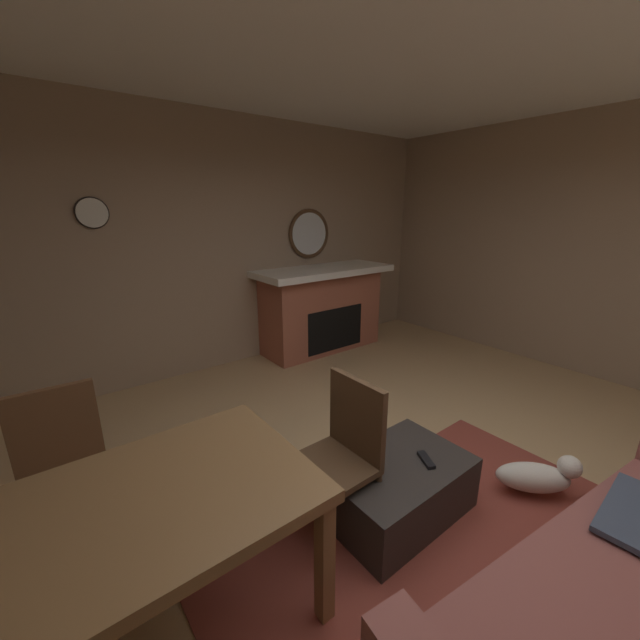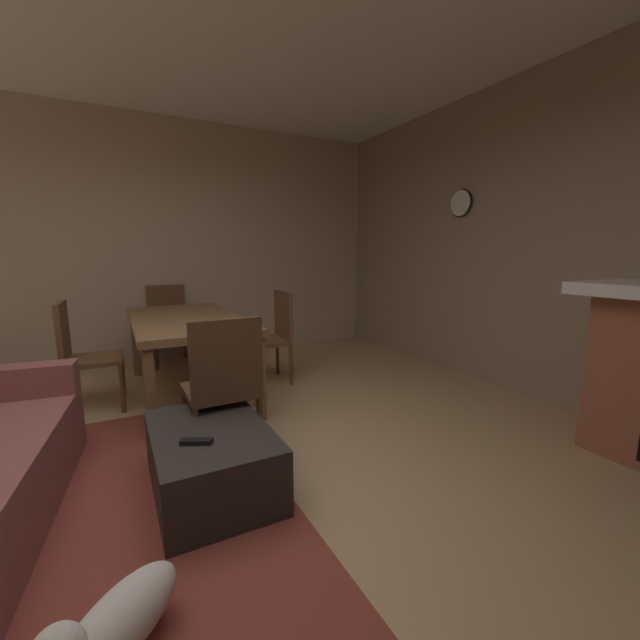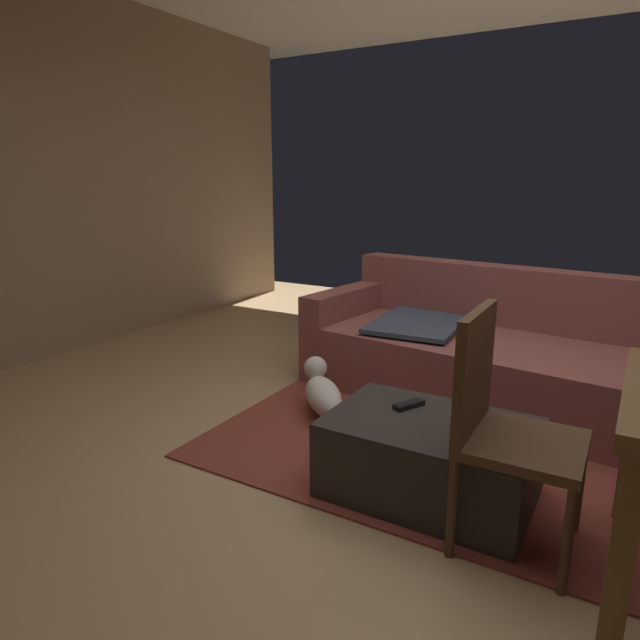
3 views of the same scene
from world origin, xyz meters
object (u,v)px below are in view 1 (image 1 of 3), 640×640
fireplace (322,308)px  dining_chair_south (62,462)px  dining_chair_west (342,447)px  wall_clock (92,213)px  small_dog (538,476)px  ottoman_coffee_table (397,487)px  dining_table (74,546)px  round_wall_mirror (309,234)px  tv_remote (426,460)px

fireplace → dining_chair_south: fireplace is taller
dining_chair_south → dining_chair_west: 1.58m
wall_clock → dining_chair_south: bearing=72.4°
small_dog → wall_clock: 4.24m
ottoman_coffee_table → wall_clock: bearing=-70.2°
dining_table → wall_clock: size_ratio=6.44×
dining_table → dining_chair_west: size_ratio=2.02×
round_wall_mirror → small_dog: round_wall_mirror is taller
fireplace → small_dog: (0.61, 3.12, -0.41)m
tv_remote → dining_chair_west: bearing=-2.4°
tv_remote → wall_clock: 3.55m
fireplace → dining_table: 3.97m
fireplace → wall_clock: 2.82m
fireplace → wall_clock: wall_clock is taller
dining_chair_west → small_dog: (-1.17, 0.65, -0.36)m
round_wall_mirror → wall_clock: (2.50, 0.00, 0.29)m
tv_remote → small_dog: size_ratio=0.34×
wall_clock → dining_chair_west: bearing=104.8°
round_wall_mirror → dining_chair_west: size_ratio=0.70×
fireplace → ottoman_coffee_table: (1.45, 2.63, -0.39)m
tv_remote → dining_chair_south: dining_chair_south is taller
dining_chair_west → ottoman_coffee_table: bearing=153.2°
dining_chair_south → small_dog: 2.94m
dining_table → tv_remote: bearing=171.8°
round_wall_mirror → wall_clock: size_ratio=2.23×
ottoman_coffee_table → wall_clock: 3.51m
tv_remote → small_dog: bearing=177.3°
round_wall_mirror → tv_remote: size_ratio=4.06×
tv_remote → dining_table: 1.84m
tv_remote → dining_chair_south: (1.79, -1.11, 0.15)m
fireplace → round_wall_mirror: size_ratio=2.87×
tv_remote → dining_chair_west: dining_chair_west is taller
dining_chair_south → wall_clock: size_ratio=3.19×
tv_remote → dining_table: dining_table is taller
fireplace → tv_remote: (1.31, 2.72, -0.20)m
tv_remote → dining_chair_south: size_ratio=0.17×
round_wall_mirror → small_dog: size_ratio=1.37×
dining_chair_south → dining_chair_west: size_ratio=1.00×
round_wall_mirror → wall_clock: bearing=0.0°
tv_remote → dining_table: (1.80, -0.26, 0.29)m
fireplace → dining_table: size_ratio=0.99×
ottoman_coffee_table → tv_remote: 0.26m
tv_remote → wall_clock: size_ratio=0.55×
fireplace → dining_chair_west: (1.78, 2.46, -0.05)m
dining_chair_south → wall_clock: wall_clock is taller
tv_remote → fireplace: bearing=-89.0°
round_wall_mirror → wall_clock: wall_clock is taller
small_dog → dining_chair_west: bearing=-29.3°
ottoman_coffee_table → dining_chair_west: 0.50m
dining_chair_west → wall_clock: (0.72, -2.75, 1.31)m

